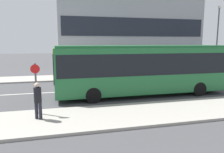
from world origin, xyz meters
TOP-DOWN VIEW (x-y plane):
  - ground_plane at (0.00, 0.00)m, footprint 120.00×120.00m
  - sidewalk_near at (0.00, -6.25)m, footprint 44.00×3.50m
  - sidewalk_far at (0.00, 6.25)m, footprint 44.00×3.50m
  - lane_centerline at (0.00, 0.00)m, footprint 41.80×0.16m
  - city_bus at (2.56, -2.33)m, footprint 11.87×2.64m
  - parked_car_0 at (13.07, 3.50)m, footprint 3.94×1.75m
  - pedestrian_near_stop at (-4.06, -6.02)m, footprint 0.34×0.34m
  - bus_stop_sign at (-4.19, -5.18)m, footprint 0.44×0.12m
  - street_lamp at (14.78, 5.44)m, footprint 0.36×0.36m

SIDE VIEW (x-z plane):
  - ground_plane at x=0.00m, z-range 0.00..0.00m
  - lane_centerline at x=0.00m, z-range 0.00..0.01m
  - sidewalk_near at x=0.00m, z-range 0.00..0.13m
  - sidewalk_far at x=0.00m, z-range 0.00..0.13m
  - parked_car_0 at x=13.07m, z-range -0.05..1.38m
  - pedestrian_near_stop at x=-4.06m, z-range 0.25..1.96m
  - bus_stop_sign at x=-4.19m, z-range 0.35..2.87m
  - city_bus at x=2.56m, z-range 0.26..3.69m
  - street_lamp at x=14.78m, z-range 0.91..8.50m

